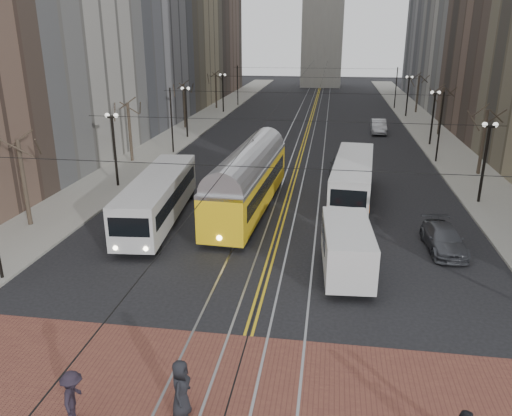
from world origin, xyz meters
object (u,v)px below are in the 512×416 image
(transit_bus, at_px, (158,200))
(pedestrian_d, at_px, (73,398))
(sedan_grey, at_px, (342,164))
(rear_bus, at_px, (353,180))
(cargo_van, at_px, (347,251))
(sedan_parked, at_px, (444,239))
(streetcar, at_px, (248,186))
(pedestrian_a, at_px, (181,388))
(sedan_silver, at_px, (379,126))

(transit_bus, distance_m, pedestrian_d, 17.73)
(sedan_grey, relative_size, pedestrian_d, 2.57)
(rear_bus, distance_m, cargo_van, 12.17)
(transit_bus, height_order, cargo_van, transit_bus)
(rear_bus, xyz_separation_m, sedan_parked, (4.85, -8.21, -0.87))
(rear_bus, distance_m, sedan_parked, 9.57)
(streetcar, xyz_separation_m, pedestrian_a, (1.12, -19.82, -0.75))
(cargo_van, bearing_deg, pedestrian_a, -120.07)
(sedan_grey, relative_size, sedan_parked, 1.03)
(rear_bus, height_order, cargo_van, rear_bus)
(sedan_parked, bearing_deg, pedestrian_a, -129.77)
(pedestrian_a, xyz_separation_m, pedestrian_d, (-3.18, -0.88, -0.04))
(cargo_van, bearing_deg, pedestrian_d, -129.83)
(streetcar, bearing_deg, cargo_van, -51.18)
(rear_bus, bearing_deg, streetcar, -152.07)
(streetcar, height_order, sedan_grey, streetcar)
(transit_bus, distance_m, sedan_parked, 17.42)
(transit_bus, bearing_deg, sedan_parked, -10.99)
(sedan_parked, height_order, pedestrian_d, pedestrian_d)
(sedan_silver, height_order, sedan_parked, sedan_silver)
(streetcar, xyz_separation_m, rear_bus, (7.15, 3.09, -0.19))
(transit_bus, relative_size, sedan_parked, 2.61)
(cargo_van, xyz_separation_m, pedestrian_a, (-5.38, -10.75, -0.32))
(pedestrian_d, bearing_deg, pedestrian_a, -88.38)
(streetcar, bearing_deg, pedestrian_d, -92.50)
(transit_bus, relative_size, streetcar, 0.83)
(streetcar, height_order, rear_bus, streetcar)
(sedan_grey, bearing_deg, sedan_silver, 80.53)
(pedestrian_a, bearing_deg, transit_bus, 21.65)
(transit_bus, bearing_deg, sedan_silver, 58.92)
(streetcar, xyz_separation_m, sedan_grey, (6.50, 10.71, -0.92))
(transit_bus, distance_m, sedan_silver, 37.40)
(sedan_silver, bearing_deg, pedestrian_d, -103.56)
(sedan_silver, xyz_separation_m, pedestrian_d, (-13.25, -50.98, 0.13))
(streetcar, distance_m, sedan_grey, 12.56)
(sedan_silver, bearing_deg, cargo_van, -95.79)
(transit_bus, xyz_separation_m, cargo_van, (11.80, -5.79, -0.22))
(cargo_van, height_order, sedan_parked, cargo_van)
(streetcar, height_order, pedestrian_a, streetcar)
(transit_bus, distance_m, streetcar, 6.24)
(streetcar, relative_size, pedestrian_d, 7.89)
(sedan_silver, bearing_deg, rear_bus, -97.44)
(streetcar, bearing_deg, sedan_parked, -19.92)
(rear_bus, height_order, pedestrian_d, rear_bus)
(sedan_grey, distance_m, sedan_silver, 20.12)
(rear_bus, distance_m, pedestrian_a, 23.69)
(cargo_van, distance_m, sedan_grey, 19.79)
(sedan_parked, bearing_deg, sedan_grey, 105.91)
(streetcar, distance_m, cargo_van, 11.17)
(cargo_van, relative_size, sedan_silver, 1.19)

